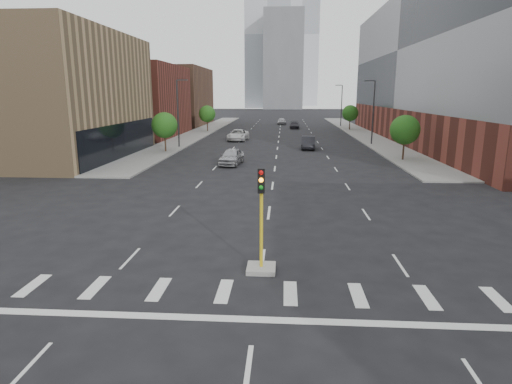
# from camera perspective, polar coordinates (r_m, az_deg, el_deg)

# --- Properties ---
(sidewalk_left_far) EXTENTS (5.00, 92.00, 0.15)m
(sidewalk_left_far) POSITION_cam_1_polar(r_m,az_deg,el_deg) (83.60, -7.28, 7.99)
(sidewalk_left_far) COLOR gray
(sidewalk_left_far) RESTS_ON ground
(sidewalk_right_far) EXTENTS (5.00, 92.00, 0.15)m
(sidewalk_right_far) POSITION_cam_1_polar(r_m,az_deg,el_deg) (83.28, 13.63, 7.71)
(sidewalk_right_far) COLOR gray
(sidewalk_right_far) RESTS_ON ground
(building_left_mid) EXTENTS (20.00, 24.00, 14.00)m
(building_left_mid) POSITION_cam_1_polar(r_m,az_deg,el_deg) (55.56, -27.54, 11.31)
(building_left_mid) COLOR #9B7D57
(building_left_mid) RESTS_ON ground
(building_left_far_a) EXTENTS (20.00, 22.00, 12.00)m
(building_left_far_a) POSITION_cam_1_polar(r_m,az_deg,el_deg) (79.04, -17.65, 11.51)
(building_left_far_a) COLOR brown
(building_left_far_a) RESTS_ON ground
(building_left_far_b) EXTENTS (20.00, 24.00, 13.00)m
(building_left_far_b) POSITION_cam_1_polar(r_m,az_deg,el_deg) (103.72, -12.41, 12.31)
(building_left_far_b) COLOR brown
(building_left_far_b) RESTS_ON ground
(building_right_main) EXTENTS (24.00, 70.00, 22.00)m
(building_right_main) POSITION_cam_1_polar(r_m,az_deg,el_deg) (73.65, 27.57, 14.51)
(building_right_main) COLOR brown
(building_right_main) RESTS_ON ground
(tower_left) EXTENTS (22.00, 22.00, 70.00)m
(tower_left) POSITION_cam_1_polar(r_m,az_deg,el_deg) (229.61, 1.61, 19.97)
(tower_left) COLOR #B2B7BC
(tower_left) RESTS_ON ground
(tower_right) EXTENTS (20.00, 20.00, 80.00)m
(tower_right) POSITION_cam_1_polar(r_m,az_deg,el_deg) (269.90, 6.03, 19.94)
(tower_right) COLOR #B2B7BC
(tower_right) RESTS_ON ground
(tower_mid) EXTENTS (18.00, 18.00, 44.00)m
(tower_mid) POSITION_cam_1_polar(r_m,az_deg,el_deg) (208.28, 3.67, 17.07)
(tower_mid) COLOR slate
(tower_mid) RESTS_ON ground
(median_traffic_signal) EXTENTS (1.20, 1.20, 4.40)m
(median_traffic_signal) POSITION_cam_1_polar(r_m,az_deg,el_deg) (17.90, 0.70, -7.63)
(median_traffic_signal) COLOR #999993
(median_traffic_signal) RESTS_ON ground
(streetlight_right_a) EXTENTS (1.60, 0.22, 9.07)m
(streetlight_right_a) POSITION_cam_1_polar(r_m,az_deg,el_deg) (64.04, 15.30, 10.55)
(streetlight_right_a) COLOR #2D2D30
(streetlight_right_a) RESTS_ON ground
(streetlight_right_b) EXTENTS (1.60, 0.22, 9.07)m
(streetlight_right_b) POSITION_cam_1_polar(r_m,az_deg,el_deg) (98.58, 11.29, 11.47)
(streetlight_right_b) COLOR #2D2D30
(streetlight_right_b) RESTS_ON ground
(streetlight_left) EXTENTS (1.60, 0.22, 9.07)m
(streetlight_left) POSITION_cam_1_polar(r_m,az_deg,el_deg) (59.54, -10.31, 10.65)
(streetlight_left) COLOR #2D2D30
(streetlight_left) RESTS_ON ground
(tree_left_near) EXTENTS (3.20, 3.20, 4.85)m
(tree_left_near) POSITION_cam_1_polar(r_m,az_deg,el_deg) (54.96, -12.10, 8.69)
(tree_left_near) COLOR #382619
(tree_left_near) RESTS_ON ground
(tree_left_far) EXTENTS (3.20, 3.20, 4.85)m
(tree_left_far) POSITION_cam_1_polar(r_m,az_deg,el_deg) (84.18, -6.53, 10.31)
(tree_left_far) COLOR #382619
(tree_left_far) RESTS_ON ground
(tree_right_near) EXTENTS (3.20, 3.20, 4.85)m
(tree_right_near) POSITION_cam_1_polar(r_m,az_deg,el_deg) (49.68, 19.24, 7.83)
(tree_right_near) COLOR #382619
(tree_right_near) RESTS_ON ground
(tree_right_far) EXTENTS (3.20, 3.20, 4.85)m
(tree_right_far) POSITION_cam_1_polar(r_m,az_deg,el_deg) (88.82, 12.45, 10.23)
(tree_right_far) COLOR #382619
(tree_right_far) RESTS_ON ground
(car_near_left) EXTENTS (2.53, 5.14, 1.68)m
(car_near_left) POSITION_cam_1_polar(r_m,az_deg,el_deg) (44.75, -3.29, 4.74)
(car_near_left) COLOR #A5A6AA
(car_near_left) RESTS_ON ground
(car_mid_right) EXTENTS (2.08, 5.15, 1.66)m
(car_mid_right) POSITION_cam_1_polar(r_m,az_deg,el_deg) (57.89, 6.98, 6.54)
(car_mid_right) COLOR black
(car_mid_right) RESTS_ON ground
(car_far_left) EXTENTS (3.17, 6.30, 1.71)m
(car_far_left) POSITION_cam_1_polar(r_m,az_deg,el_deg) (67.98, -2.42, 7.60)
(car_far_left) COLOR silver
(car_far_left) RESTS_ON ground
(car_deep_right) EXTENTS (2.15, 4.94, 1.42)m
(car_deep_right) POSITION_cam_1_polar(r_m,az_deg,el_deg) (91.36, 5.15, 8.86)
(car_deep_right) COLOR black
(car_deep_right) RESTS_ON ground
(car_distant) EXTENTS (2.26, 4.86, 1.61)m
(car_distant) POSITION_cam_1_polar(r_m,az_deg,el_deg) (103.28, 3.43, 9.42)
(car_distant) COLOR #AAABAF
(car_distant) RESTS_ON ground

